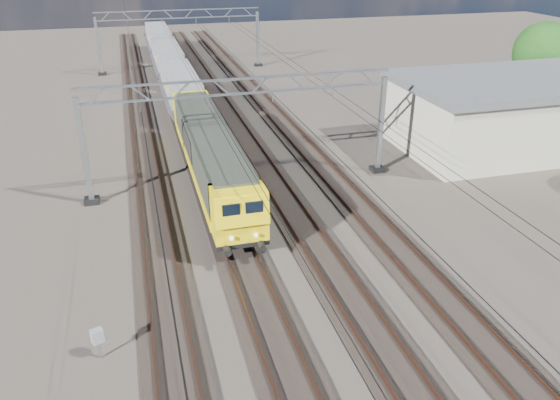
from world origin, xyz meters
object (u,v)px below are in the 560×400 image
object	(u,v)px
trackside_cabinet	(97,337)
industrial_shed	(519,112)
hopper_wagon_lead	(181,88)
catenary_gantry_far	(180,38)
hopper_wagon_mid	(167,58)
locomotive	(210,153)
catenary_gantry_mid	(242,129)
tree_far	(548,55)
hopper_wagon_third	(158,39)

from	to	relation	value
trackside_cabinet	industrial_shed	world-z (taller)	industrial_shed
hopper_wagon_lead	trackside_cabinet	bearing A→B (deg)	-101.61
catenary_gantry_far	hopper_wagon_mid	size ratio (longest dim) A/B	1.53
locomotive	trackside_cabinet	size ratio (longest dim) A/B	15.78
locomotive	hopper_wagon_mid	xyz separation A→B (m)	(-0.00, 31.90, -0.09)
industrial_shed	trackside_cabinet	bearing A→B (deg)	-151.82
industrial_shed	catenary_gantry_mid	bearing A→B (deg)	-174.81
catenary_gantry_far	hopper_wagon_lead	bearing A→B (deg)	-96.42
catenary_gantry_mid	catenary_gantry_far	world-z (taller)	same
industrial_shed	tree_far	xyz separation A→B (m)	(8.32, 7.79, 2.43)
tree_far	trackside_cabinet	bearing A→B (deg)	-148.15
catenary_gantry_far	industrial_shed	distance (m)	40.51
catenary_gantry_mid	hopper_wagon_third	size ratio (longest dim) A/B	1.53
trackside_cabinet	tree_far	bearing A→B (deg)	14.46
catenary_gantry_mid	hopper_wagon_third	xyz separation A→B (m)	(-2.00, 46.63, -1.67)
catenary_gantry_far	trackside_cabinet	world-z (taller)	catenary_gantry_far
hopper_wagon_lead	hopper_wagon_third	world-z (taller)	same
hopper_wagon_mid	catenary_gantry_mid	bearing A→B (deg)	-86.47
locomotive	industrial_shed	xyz separation A→B (m)	(24.00, 1.47, 0.40)
hopper_wagon_lead	trackside_cabinet	distance (m)	33.39
catenary_gantry_far	tree_far	bearing A→B (deg)	-40.85
catenary_gantry_mid	locomotive	xyz separation A→B (m)	(-2.00, 0.53, -1.58)
hopper_wagon_lead	hopper_wagon_third	distance (m)	28.40
hopper_wagon_lead	locomotive	bearing A→B (deg)	-90.00
hopper_wagon_lead	tree_far	size ratio (longest dim) A/B	1.61
hopper_wagon_mid	trackside_cabinet	xyz separation A→B (m)	(-6.72, -46.89, -1.21)
hopper_wagon_mid	tree_far	bearing A→B (deg)	-35.01
catenary_gantry_far	hopper_wagon_lead	size ratio (longest dim) A/B	1.53
catenary_gantry_mid	locomotive	bearing A→B (deg)	165.06
catenary_gantry_far	hopper_wagon_mid	distance (m)	4.42
hopper_wagon_lead	tree_far	xyz separation A→B (m)	(32.32, -8.44, 2.92)
hopper_wagon_third	industrial_shed	xyz separation A→B (m)	(24.00, -44.63, 0.49)
locomotive	hopper_wagon_third	xyz separation A→B (m)	(-0.00, 46.10, -0.09)
tree_far	hopper_wagon_lead	bearing A→B (deg)	165.36
trackside_cabinet	tree_far	xyz separation A→B (m)	(39.03, 24.25, 4.13)
catenary_gantry_mid	hopper_wagon_lead	xyz separation A→B (m)	(-2.00, 18.23, -1.67)
catenary_gantry_far	trackside_cabinet	bearing A→B (deg)	-99.80
hopper_wagon_mid	tree_far	distance (m)	39.57
trackside_cabinet	hopper_wagon_mid	bearing A→B (deg)	64.46
locomotive	industrial_shed	bearing A→B (deg)	3.50
catenary_gantry_far	trackside_cabinet	size ratio (longest dim) A/B	14.88
hopper_wagon_lead	hopper_wagon_mid	xyz separation A→B (m)	(0.00, 14.20, 0.00)
catenary_gantry_far	hopper_wagon_lead	world-z (taller)	catenary_gantry_far
hopper_wagon_third	trackside_cabinet	distance (m)	61.47
catenary_gantry_mid	industrial_shed	size ratio (longest dim) A/B	1.07
hopper_wagon_mid	trackside_cabinet	size ratio (longest dim) A/B	9.72
hopper_wagon_third	trackside_cabinet	bearing A→B (deg)	-96.27
trackside_cabinet	tree_far	distance (m)	46.14
hopper_wagon_third	industrial_shed	size ratio (longest dim) A/B	0.70
catenary_gantry_mid	hopper_wagon_lead	distance (m)	18.41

